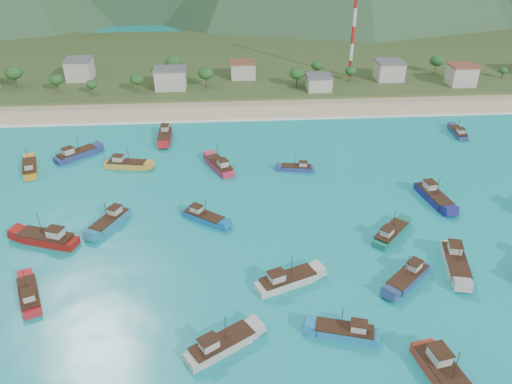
{
  "coord_description": "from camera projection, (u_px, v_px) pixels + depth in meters",
  "views": [
    {
      "loc": [
        -14.65,
        -78.18,
        57.79
      ],
      "look_at": [
        -7.78,
        18.0,
        3.0
      ],
      "focal_mm": 35.0,
      "sensor_mm": 36.0,
      "label": 1
    }
  ],
  "objects": [
    {
      "name": "vegetation",
      "position": [
        244.0,
        72.0,
        184.01
      ],
      "size": [
        272.76,
        26.52,
        9.2
      ],
      "color": "#235623",
      "rests_on": "ground"
    },
    {
      "name": "boat_14",
      "position": [
        76.0,
        155.0,
        132.84
      ],
      "size": [
        10.72,
        10.14,
        6.74
      ],
      "rotation": [
        0.0,
        0.0,
        5.45
      ],
      "color": "navy",
      "rests_on": "ground"
    },
    {
      "name": "boat_10",
      "position": [
        346.0,
        332.0,
        77.28
      ],
      "size": [
        10.47,
        5.67,
        5.94
      ],
      "rotation": [
        0.0,
        0.0,
        1.29
      ],
      "color": "teal",
      "rests_on": "ground"
    },
    {
      "name": "boat_17",
      "position": [
        458.0,
        133.0,
        146.17
      ],
      "size": [
        3.46,
        9.56,
        5.54
      ],
      "rotation": [
        0.0,
        0.0,
        6.21
      ],
      "color": "navy",
      "rests_on": "ground"
    },
    {
      "name": "boat_16",
      "position": [
        126.0,
        165.0,
        127.85
      ],
      "size": [
        11.09,
        4.99,
        6.32
      ],
      "rotation": [
        0.0,
        0.0,
        4.54
      ],
      "color": "gold",
      "rests_on": "ground"
    },
    {
      "name": "village",
      "position": [
        272.0,
        74.0,
        184.05
      ],
      "size": [
        217.81,
        28.0,
        7.52
      ],
      "color": "beige",
      "rests_on": "ground"
    },
    {
      "name": "beach",
      "position": [
        266.0,
        109.0,
        165.77
      ],
      "size": [
        400.0,
        18.0,
        1.2
      ],
      "primitive_type": "cube",
      "color": "beige",
      "rests_on": "ground"
    },
    {
      "name": "boat_8",
      "position": [
        447.0,
        378.0,
        69.36
      ],
      "size": [
        6.33,
        13.41,
        7.62
      ],
      "rotation": [
        0.0,
        0.0,
        3.34
      ],
      "color": "maroon",
      "rests_on": "ground"
    },
    {
      "name": "boat_6",
      "position": [
        204.0,
        217.0,
        106.08
      ],
      "size": [
        9.7,
        8.32,
        5.87
      ],
      "rotation": [
        0.0,
        0.0,
        4.07
      ],
      "color": "#1264A8",
      "rests_on": "ground"
    },
    {
      "name": "boat_2",
      "position": [
        455.0,
        263.0,
        92.2
      ],
      "size": [
        6.17,
        12.34,
        7.0
      ],
      "rotation": [
        0.0,
        0.0,
        2.91
      ],
      "color": "#B0ADA1",
      "rests_on": "ground"
    },
    {
      "name": "boat_31",
      "position": [
        434.0,
        197.0,
        113.33
      ],
      "size": [
        5.28,
        12.21,
        6.98
      ],
      "rotation": [
        0.0,
        0.0,
        3.3
      ],
      "color": "navy",
      "rests_on": "ground"
    },
    {
      "name": "boat_15",
      "position": [
        110.0,
        222.0,
        104.54
      ],
      "size": [
        7.71,
        10.98,
        6.33
      ],
      "rotation": [
        0.0,
        0.0,
        2.67
      ],
      "color": "teal",
      "rests_on": "ground"
    },
    {
      "name": "boat_12",
      "position": [
        47.0,
        239.0,
        98.75
      ],
      "size": [
        12.79,
        7.56,
        7.26
      ],
      "rotation": [
        0.0,
        0.0,
        1.23
      ],
      "color": "maroon",
      "rests_on": "ground"
    },
    {
      "name": "boat_26",
      "position": [
        297.0,
        168.0,
        126.57
      ],
      "size": [
        8.57,
        3.83,
        4.89
      ],
      "rotation": [
        0.0,
        0.0,
        1.4
      ],
      "color": "navy",
      "rests_on": "ground"
    },
    {
      "name": "boat_1",
      "position": [
        29.0,
        296.0,
        84.53
      ],
      "size": [
        6.65,
        10.35,
        5.91
      ],
      "rotation": [
        0.0,
        0.0,
        0.4
      ],
      "color": "#AD1B23",
      "rests_on": "ground"
    },
    {
      "name": "boat_3",
      "position": [
        390.0,
        234.0,
        100.53
      ],
      "size": [
        9.43,
        9.72,
        6.18
      ],
      "rotation": [
        0.0,
        0.0,
        5.53
      ],
      "color": "#176B5E",
      "rests_on": "ground"
    },
    {
      "name": "boat_13",
      "position": [
        30.0,
        168.0,
        125.94
      ],
      "size": [
        6.22,
        11.1,
        6.29
      ],
      "rotation": [
        0.0,
        0.0,
        0.31
      ],
      "color": "orange",
      "rests_on": "ground"
    },
    {
      "name": "surf_line",
      "position": [
        269.0,
        119.0,
        157.54
      ],
      "size": [
        400.0,
        2.5,
        0.08
      ],
      "primitive_type": "cube",
      "color": "white",
      "rests_on": "ground"
    },
    {
      "name": "boat_25",
      "position": [
        221.0,
        346.0,
        74.74
      ],
      "size": [
        11.23,
        8.8,
        6.62
      ],
      "rotation": [
        0.0,
        0.0,
        5.28
      ],
      "color": "#B9B1A6",
      "rests_on": "ground"
    },
    {
      "name": "ground",
      "position": [
        302.0,
        249.0,
        97.26
      ],
      "size": [
        600.0,
        600.0,
        0.0
      ],
      "primitive_type": "plane",
      "color": "#0D8993",
      "rests_on": "ground"
    },
    {
      "name": "boat_9",
      "position": [
        287.0,
        281.0,
        87.73
      ],
      "size": [
        11.64,
        7.39,
        6.64
      ],
      "rotation": [
        0.0,
        0.0,
        5.11
      ],
      "color": "beige",
      "rests_on": "ground"
    },
    {
      "name": "land",
      "position": [
        254.0,
        60.0,
        218.68
      ],
      "size": [
        400.0,
        110.0,
        2.4
      ],
      "primitive_type": "cube",
      "color": "#385123",
      "rests_on": "ground"
    },
    {
      "name": "radio_tower",
      "position": [
        354.0,
        26.0,
        182.99
      ],
      "size": [
        1.2,
        1.2,
        37.63
      ],
      "color": "red",
      "rests_on": "ground"
    },
    {
      "name": "boat_11",
      "position": [
        408.0,
        278.0,
        88.57
      ],
      "size": [
        10.07,
        9.56,
        6.34
      ],
      "rotation": [
        0.0,
        0.0,
        2.31
      ],
      "color": "navy",
      "rests_on": "ground"
    },
    {
      "name": "boat_5",
      "position": [
        220.0,
        166.0,
        126.99
      ],
      "size": [
        7.63,
        11.69,
        6.68
      ],
      "rotation": [
        0.0,
        0.0,
        0.42
      ],
      "color": "#BD2944",
      "rests_on": "ground"
    },
    {
      "name": "boat_28",
      "position": [
        165.0,
        136.0,
        143.56
      ],
      "size": [
        3.45,
        11.43,
        6.74
      ],
      "rotation": [
        0.0,
        0.0,
        3.15
      ],
      "color": "red",
      "rests_on": "ground"
    }
  ]
}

